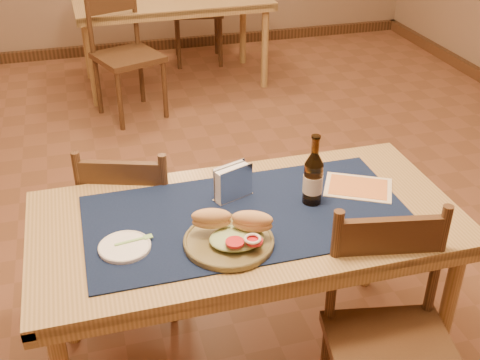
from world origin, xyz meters
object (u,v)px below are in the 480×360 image
object	(u,v)px
chair_main_far	(135,222)
sandwich_plate	(231,236)
chair_main_near	(391,341)
main_table	(247,234)
beer_bottle	(313,178)
napkin_holder	(233,183)
back_table	(172,8)

from	to	relation	value
chair_main_far	sandwich_plate	size ratio (longest dim) A/B	2.79
chair_main_far	sandwich_plate	world-z (taller)	chair_main_far
chair_main_near	main_table	bearing A→B (deg)	127.50
chair_main_far	beer_bottle	world-z (taller)	beer_bottle
sandwich_plate	napkin_holder	bearing A→B (deg)	73.81
back_table	napkin_holder	bearing A→B (deg)	-95.73
napkin_holder	chair_main_far	bearing A→B (deg)	134.14
chair_main_far	beer_bottle	size ratio (longest dim) A/B	3.12
beer_bottle	chair_main_near	bearing A→B (deg)	-77.78
chair_main_far	napkin_holder	distance (m)	0.63
chair_main_far	chair_main_near	distance (m)	1.25
back_table	sandwich_plate	xyz separation A→B (m)	(-0.40, -3.47, 0.12)
main_table	napkin_holder	distance (m)	0.20
main_table	beer_bottle	size ratio (longest dim) A/B	5.63
sandwich_plate	beer_bottle	world-z (taller)	beer_bottle
back_table	beer_bottle	bearing A→B (deg)	-90.62
chair_main_near	napkin_holder	xyz separation A→B (m)	(-0.39, 0.62, 0.34)
chair_main_near	beer_bottle	bearing A→B (deg)	102.22
back_table	chair_main_far	xyz separation A→B (m)	(-0.68, -2.81, -0.21)
main_table	napkin_holder	bearing A→B (deg)	98.37
back_table	main_table	bearing A→B (deg)	-95.18
main_table	beer_bottle	bearing A→B (deg)	4.31
chair_main_near	sandwich_plate	xyz separation A→B (m)	(-0.48, 0.33, 0.31)
chair_main_far	napkin_holder	world-z (taller)	napkin_holder
back_table	napkin_holder	xyz separation A→B (m)	(-0.32, -3.18, 0.15)
main_table	sandwich_plate	bearing A→B (deg)	-123.35
chair_main_far	chair_main_near	world-z (taller)	chair_main_near
main_table	chair_main_far	world-z (taller)	chair_main_far
chair_main_far	sandwich_plate	bearing A→B (deg)	-67.19
sandwich_plate	beer_bottle	bearing A→B (deg)	25.65
chair_main_far	beer_bottle	distance (m)	0.90
sandwich_plate	back_table	bearing A→B (deg)	83.37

